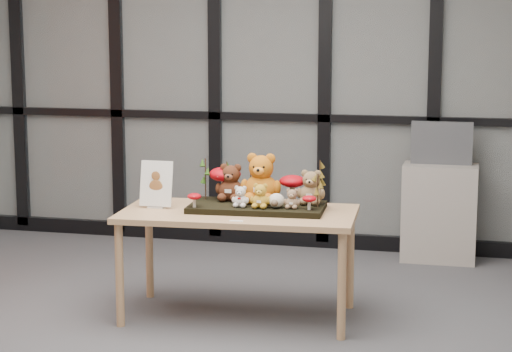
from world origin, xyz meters
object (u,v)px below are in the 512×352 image
(bear_brown_medium, at_px, (231,180))
(bear_tan_back, at_px, (311,185))
(bear_white_bow, at_px, (241,195))
(bear_beige_small, at_px, (292,198))
(mushroom_front_left, at_px, (194,199))
(mushroom_back_right, at_px, (292,187))
(display_table, at_px, (238,222))
(mushroom_back_left, at_px, (225,181))
(sign_holder, at_px, (156,186))
(diorama_tray, at_px, (257,207))
(mushroom_front_right, at_px, (309,202))
(monitor, at_px, (442,143))
(bear_pooh_yellow, at_px, (261,175))
(bear_small_yellow, at_px, (261,194))
(cabinet, at_px, (439,213))
(plush_cream_hedgehog, at_px, (276,200))

(bear_brown_medium, relative_size, bear_tan_back, 1.10)
(bear_white_bow, bearing_deg, bear_brown_medium, 117.59)
(bear_beige_small, bearing_deg, mushroom_front_left, -173.42)
(mushroom_back_right, distance_m, mushroom_front_left, 0.62)
(mushroom_back_right, bearing_deg, display_table, -145.76)
(mushroom_back_left, xyz_separation_m, sign_holder, (-0.38, -0.21, -0.01))
(diorama_tray, distance_m, mushroom_front_right, 0.35)
(mushroom_back_right, bearing_deg, bear_tan_back, -21.54)
(bear_brown_medium, xyz_separation_m, sign_holder, (-0.43, -0.16, -0.03))
(mushroom_front_right, distance_m, monitor, 1.88)
(display_table, height_order, mushroom_front_right, mushroom_front_right)
(bear_pooh_yellow, relative_size, bear_tan_back, 1.45)
(bear_small_yellow, distance_m, mushroom_back_right, 0.28)
(cabinet, bearing_deg, plush_cream_hedgehog, -117.51)
(bear_small_yellow, height_order, monitor, monitor)
(bear_white_bow, relative_size, monitor, 0.31)
(mushroom_back_right, distance_m, sign_holder, 0.84)
(mushroom_front_right, height_order, cabinet, mushroom_front_right)
(display_table, bearing_deg, bear_beige_small, -5.14)
(bear_small_yellow, distance_m, plush_cream_hedgehog, 0.10)
(mushroom_back_left, bearing_deg, mushroom_back_right, 0.69)
(bear_tan_back, xyz_separation_m, mushroom_front_right, (0.02, -0.18, -0.07))
(mushroom_back_left, bearing_deg, monitor, 50.15)
(bear_tan_back, height_order, mushroom_front_right, bear_tan_back)
(mushroom_back_right, bearing_deg, cabinet, 60.77)
(mushroom_back_right, bearing_deg, monitor, 61.07)
(bear_brown_medium, bearing_deg, sign_holder, -163.01)
(diorama_tray, height_order, monitor, monitor)
(display_table, xyz_separation_m, bear_brown_medium, (-0.09, 0.15, 0.23))
(bear_brown_medium, xyz_separation_m, mushroom_back_left, (-0.05, 0.05, -0.02))
(display_table, xyz_separation_m, bear_tan_back, (0.42, 0.15, 0.22))
(bear_beige_small, bearing_deg, monitor, 61.80)
(diorama_tray, xyz_separation_m, plush_cream_hedgehog, (0.14, -0.08, 0.07))
(mushroom_back_left, height_order, mushroom_back_right, mushroom_back_left)
(plush_cream_hedgehog, bearing_deg, mushroom_back_right, 72.48)
(bear_pooh_yellow, relative_size, monitor, 0.74)
(bear_tan_back, distance_m, cabinet, 1.76)
(bear_white_bow, xyz_separation_m, plush_cream_hedgehog, (0.22, 0.02, -0.02))
(mushroom_front_right, bearing_deg, diorama_tray, 165.91)
(sign_holder, bearing_deg, mushroom_back_right, 14.74)
(plush_cream_hedgehog, relative_size, mushroom_back_left, 0.44)
(diorama_tray, relative_size, bear_white_bow, 5.77)
(display_table, height_order, plush_cream_hedgehog, plush_cream_hedgehog)
(bear_white_bow, bearing_deg, monitor, 54.30)
(display_table, bearing_deg, bear_pooh_yellow, 47.70)
(display_table, distance_m, diorama_tray, 0.15)
(sign_holder, bearing_deg, display_table, 1.58)
(mushroom_front_left, relative_size, mushroom_front_right, 0.99)
(mushroom_front_right, bearing_deg, bear_beige_small, 171.83)
(bear_tan_back, height_order, mushroom_back_left, bear_tan_back)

